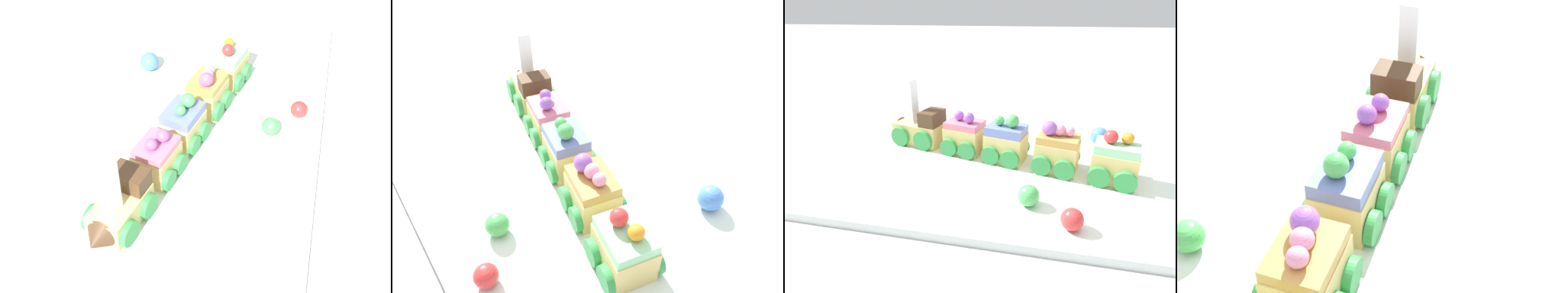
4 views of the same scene
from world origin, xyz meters
TOP-DOWN VIEW (x-y plane):
  - ground_plane at (0.00, 0.00)m, footprint 10.00×10.00m
  - display_board at (0.00, 0.00)m, footprint 0.76×0.40m
  - cake_train_locomotive at (0.15, -0.04)m, footprint 0.12×0.08m
  - cake_car_strawberry at (0.05, -0.02)m, footprint 0.08×0.08m
  - cake_car_blueberry at (-0.02, -0.00)m, footprint 0.08×0.08m
  - cake_car_caramel at (-0.10, 0.02)m, footprint 0.08×0.08m
  - gumball_green at (-0.07, 0.12)m, footprint 0.03×0.03m

SIDE VIEW (x-z plane):
  - ground_plane at x=0.00m, z-range 0.00..0.00m
  - display_board at x=0.00m, z-range 0.00..0.01m
  - gumball_green at x=-0.07m, z-range 0.01..0.04m
  - cake_car_strawberry at x=0.05m, z-range 0.00..0.08m
  - cake_train_locomotive at x=0.15m, z-range -0.02..0.10m
  - cake_car_blueberry at x=-0.02m, z-range 0.00..0.08m
  - cake_car_caramel at x=-0.10m, z-range 0.00..0.08m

